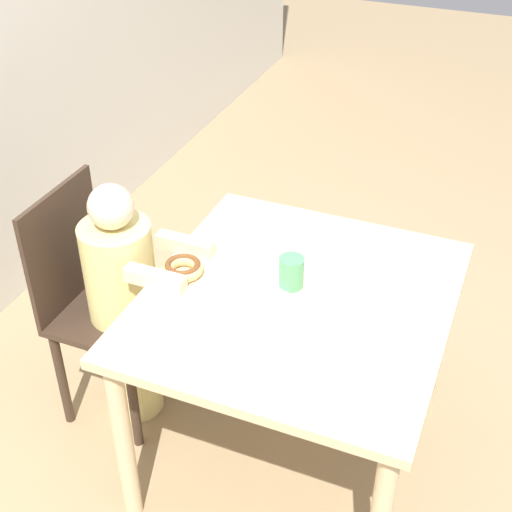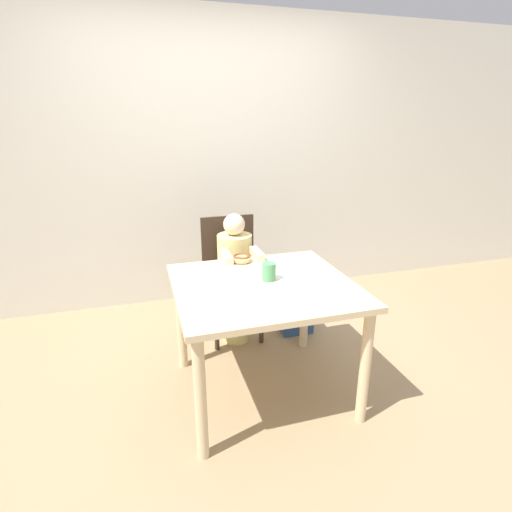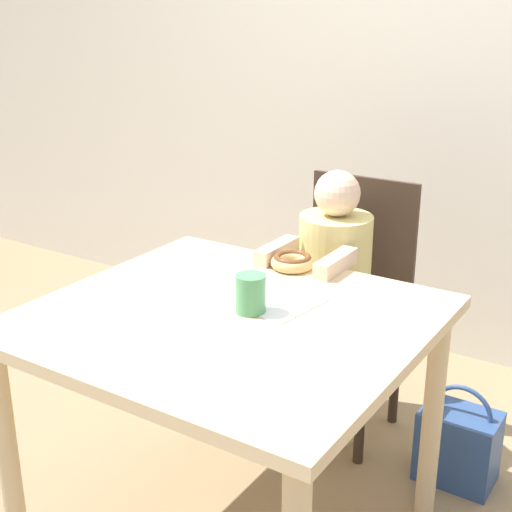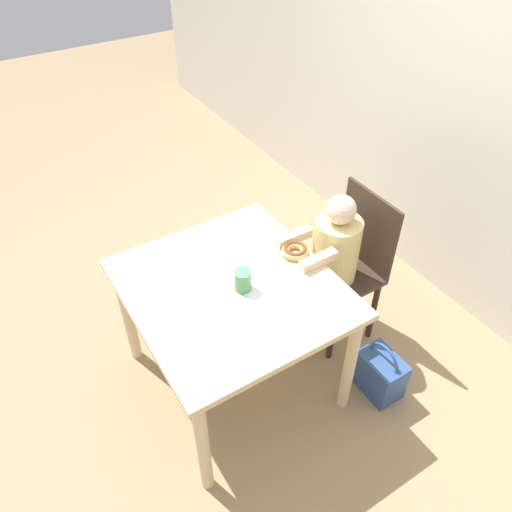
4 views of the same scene
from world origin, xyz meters
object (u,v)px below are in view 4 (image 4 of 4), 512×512
(child_figure, at_px, (332,272))
(cup, at_px, (243,280))
(donut, at_px, (295,250))
(chair, at_px, (348,266))
(handbag, at_px, (380,373))

(child_figure, relative_size, cup, 9.43)
(child_figure, bearing_deg, cup, -84.64)
(donut, bearing_deg, cup, -78.05)
(child_figure, height_order, donut, child_figure)
(chair, bearing_deg, child_figure, -90.00)
(child_figure, xyz_separation_m, donut, (-0.02, -0.26, 0.26))
(donut, xyz_separation_m, cup, (0.07, -0.35, 0.03))
(child_figure, height_order, handbag, child_figure)
(chair, xyz_separation_m, handbag, (0.49, -0.13, -0.36))
(donut, relative_size, handbag, 0.39)
(cup, bearing_deg, handbag, 54.28)
(child_figure, relative_size, donut, 7.30)
(handbag, bearing_deg, cup, -125.72)
(child_figure, relative_size, handbag, 2.82)
(chair, xyz_separation_m, child_figure, (-0.00, -0.11, 0.01))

